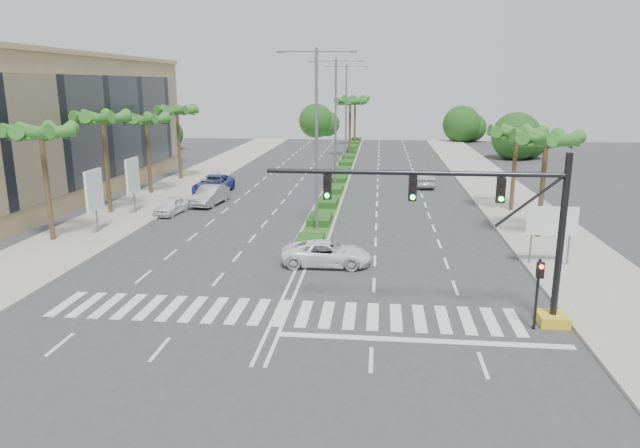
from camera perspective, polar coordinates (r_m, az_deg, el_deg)
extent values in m
plane|color=#333335|center=(25.44, -3.86, -8.85)|extent=(160.00, 160.00, 0.00)
cube|color=gray|center=(45.56, 19.91, 0.69)|extent=(6.00, 120.00, 0.15)
cube|color=gray|center=(48.23, -17.78, 1.55)|extent=(6.00, 120.00, 0.15)
cube|color=gray|center=(68.92, 2.51, 5.75)|extent=(2.20, 75.00, 0.20)
cube|color=#204E1A|center=(68.90, 2.51, 5.85)|extent=(1.80, 75.00, 0.04)
cube|color=tan|center=(57.73, -25.80, 8.73)|extent=(12.00, 36.00, 12.00)
cube|color=gold|center=(26.08, 22.22, -8.79)|extent=(1.20, 1.20, 0.45)
cylinder|color=black|center=(25.01, 22.94, -1.40)|extent=(0.28, 0.28, 7.00)
cylinder|color=black|center=(23.41, 9.33, 5.06)|extent=(12.00, 0.20, 0.20)
cylinder|color=black|center=(24.31, 20.12, 2.08)|extent=(2.53, 0.12, 2.15)
cube|color=black|center=(23.98, 17.65, 3.22)|extent=(0.32, 0.24, 1.00)
cylinder|color=#19E533|center=(23.90, 17.66, 2.40)|extent=(0.20, 0.06, 0.20)
cube|color=black|center=(23.52, 9.27, 3.49)|extent=(0.32, 0.24, 1.00)
cylinder|color=#19E533|center=(23.44, 9.25, 2.66)|extent=(0.20, 0.06, 0.20)
cube|color=black|center=(23.57, 0.73, 3.70)|extent=(0.32, 0.24, 1.00)
cylinder|color=#19E533|center=(23.49, 0.69, 2.87)|extent=(0.20, 0.06, 0.20)
cylinder|color=black|center=(24.85, 20.86, -6.63)|extent=(0.12, 0.12, 3.00)
cube|color=black|center=(24.36, 21.17, -4.32)|extent=(0.28, 0.22, 0.65)
cylinder|color=red|center=(24.19, 21.28, -4.01)|extent=(0.18, 0.05, 0.18)
cylinder|color=slate|center=(33.29, 20.36, -1.65)|extent=(0.10, 0.10, 2.80)
cylinder|color=slate|center=(33.85, 23.63, -1.71)|extent=(0.10, 0.10, 2.80)
cube|color=#0C6638|center=(33.28, 22.19, 0.31)|extent=(2.60, 0.08, 1.50)
cube|color=white|center=(33.23, 22.22, 0.29)|extent=(2.70, 0.02, 1.60)
cylinder|color=slate|center=(40.62, -21.46, 0.94)|extent=(0.12, 0.12, 2.80)
cube|color=white|center=(40.32, -21.66, 3.16)|extent=(0.18, 2.10, 2.70)
cube|color=#D8594C|center=(40.32, -21.66, 3.16)|extent=(0.12, 2.00, 2.60)
cylinder|color=slate|center=(45.90, -18.08, 2.62)|extent=(0.12, 0.12, 2.80)
cube|color=white|center=(45.64, -18.23, 4.59)|extent=(0.18, 2.10, 2.70)
cube|color=#D8594C|center=(45.64, -18.23, 4.59)|extent=(0.12, 2.00, 2.60)
cylinder|color=brown|center=(39.51, -25.62, 3.31)|extent=(0.32, 0.32, 7.00)
sphere|color=brown|center=(39.11, -26.14, 8.20)|extent=(0.70, 0.70, 0.70)
cone|color=#236720|center=(38.55, -24.73, 8.14)|extent=(0.90, 3.62, 1.50)
cone|color=#236720|center=(39.50, -24.62, 8.26)|extent=(3.39, 2.96, 1.50)
cone|color=#236720|center=(40.16, -25.63, 8.23)|extent=(3.73, 1.68, 1.50)
cone|color=#236720|center=(40.05, -26.98, 8.07)|extent=(2.38, 3.65, 1.50)
cone|color=#236720|center=(39.25, -27.73, 7.90)|extent=(2.38, 3.65, 1.50)
cone|color=#236720|center=(38.35, -27.28, 7.84)|extent=(3.73, 1.68, 1.50)
cone|color=#236720|center=(38.03, -25.92, 7.95)|extent=(3.39, 2.96, 1.50)
cylinder|color=brown|center=(46.39, -20.56, 5.42)|extent=(0.32, 0.32, 7.40)
sphere|color=brown|center=(46.06, -20.95, 9.85)|extent=(0.70, 0.70, 0.70)
cone|color=#236720|center=(45.58, -19.68, 9.79)|extent=(0.90, 3.62, 1.50)
cone|color=#236720|center=(46.53, -19.69, 9.86)|extent=(3.39, 2.96, 1.50)
cone|color=#236720|center=(47.13, -20.62, 9.82)|extent=(3.73, 1.68, 1.50)
cone|color=#236720|center=(46.94, -21.77, 9.71)|extent=(2.38, 3.65, 1.50)
cone|color=#236720|center=(46.09, -22.32, 9.60)|extent=(2.38, 3.65, 1.50)
cone|color=#236720|center=(45.22, -21.83, 9.59)|extent=(3.73, 1.68, 1.50)
cone|color=#236720|center=(44.99, -20.64, 9.67)|extent=(3.39, 2.96, 1.50)
cylinder|color=brown|center=(53.64, -16.78, 6.42)|extent=(0.32, 0.32, 6.80)
sphere|color=brown|center=(53.35, -17.03, 9.93)|extent=(0.70, 0.70, 0.70)
cone|color=#236720|center=(52.94, -15.91, 9.87)|extent=(0.90, 3.62, 1.50)
cone|color=#236720|center=(53.89, -15.98, 9.93)|extent=(3.39, 2.96, 1.50)
cone|color=#236720|center=(54.44, -16.82, 9.91)|extent=(3.73, 1.68, 1.50)
cone|color=#236720|center=(54.18, -17.80, 9.82)|extent=(2.38, 3.65, 1.50)
cone|color=#236720|center=(53.31, -18.21, 9.74)|extent=(2.38, 3.65, 1.50)
cone|color=#236720|center=(52.47, -17.72, 9.72)|extent=(3.73, 1.68, 1.50)
cone|color=#236720|center=(52.30, -16.68, 9.78)|extent=(3.39, 2.96, 1.50)
cylinder|color=brown|center=(61.03, -13.92, 7.63)|extent=(0.32, 0.32, 7.20)
sphere|color=brown|center=(60.77, -14.11, 10.90)|extent=(0.70, 0.70, 0.70)
cone|color=#236720|center=(60.41, -13.11, 10.85)|extent=(0.90, 3.62, 1.50)
cone|color=#236720|center=(61.36, -13.22, 10.88)|extent=(3.39, 2.96, 1.50)
cone|color=#236720|center=(61.87, -13.98, 10.86)|extent=(3.73, 1.68, 1.50)
cone|color=#236720|center=(61.57, -14.84, 10.80)|extent=(2.38, 3.65, 1.50)
cone|color=#236720|center=(60.68, -15.16, 10.74)|extent=(2.38, 3.65, 1.50)
cone|color=#236720|center=(59.86, -14.68, 10.74)|extent=(3.73, 1.68, 1.50)
cone|color=#236720|center=(59.74, -13.76, 10.78)|extent=(3.39, 2.96, 1.50)
cylinder|color=brown|center=(39.08, 21.33, 3.25)|extent=(0.32, 0.32, 6.50)
sphere|color=brown|center=(38.68, 21.74, 7.84)|extent=(0.70, 0.70, 0.70)
cone|color=#236720|center=(39.00, 23.29, 7.59)|extent=(0.90, 3.62, 1.50)
cone|color=#236720|center=(39.70, 22.36, 7.77)|extent=(3.39, 2.96, 1.50)
cone|color=#236720|center=(39.65, 20.97, 7.88)|extent=(3.73, 1.68, 1.50)
cone|color=#236720|center=(38.89, 20.12, 7.85)|extent=(2.38, 3.65, 1.50)
cone|color=#236720|center=(37.97, 20.46, 7.70)|extent=(2.38, 3.65, 1.50)
cone|color=#236720|center=(37.59, 21.79, 7.53)|extent=(3.73, 1.68, 1.50)
cone|color=#236720|center=(38.06, 23.07, 7.48)|extent=(3.39, 2.96, 1.50)
cylinder|color=brown|center=(46.77, 18.81, 4.88)|extent=(0.32, 0.32, 6.20)
sphere|color=brown|center=(46.43, 19.10, 8.53)|extent=(0.70, 0.70, 0.70)
cone|color=#236720|center=(46.70, 20.42, 8.33)|extent=(0.90, 3.62, 1.50)
cone|color=#236720|center=(47.43, 19.68, 8.46)|extent=(3.39, 2.96, 1.50)
cone|color=#236720|center=(47.43, 18.52, 8.55)|extent=(3.73, 1.68, 1.50)
cone|color=#236720|center=(46.69, 17.77, 8.54)|extent=(2.38, 3.65, 1.50)
cone|color=#236720|center=(45.76, 18.00, 8.42)|extent=(2.38, 3.65, 1.50)
cone|color=#236720|center=(45.34, 19.09, 8.30)|extent=(3.73, 1.68, 1.50)
cone|color=#236720|center=(45.76, 20.17, 8.25)|extent=(3.39, 2.96, 1.50)
cylinder|color=brown|center=(78.45, 3.00, 9.42)|extent=(0.32, 0.32, 7.50)
sphere|color=brown|center=(78.25, 3.03, 12.08)|extent=(0.70, 0.70, 0.70)
cone|color=#236720|center=(78.20, 3.86, 12.00)|extent=(0.90, 3.62, 1.50)
cone|color=#236720|center=(79.08, 3.57, 12.02)|extent=(3.39, 2.96, 1.50)
cone|color=#236720|center=(79.34, 2.89, 12.04)|extent=(3.73, 1.68, 1.50)
cone|color=#236720|center=(78.79, 2.32, 12.03)|extent=(2.38, 3.65, 1.50)
cone|color=#236720|center=(77.84, 2.27, 12.01)|extent=(2.38, 3.65, 1.50)
cone|color=#236720|center=(77.20, 2.80, 11.99)|extent=(3.73, 1.68, 1.50)
cone|color=#236720|center=(77.36, 3.52, 11.98)|extent=(3.39, 2.96, 1.50)
cylinder|color=brown|center=(93.39, 3.50, 10.12)|extent=(0.32, 0.32, 7.50)
sphere|color=brown|center=(93.23, 3.53, 12.36)|extent=(0.70, 0.70, 0.70)
cone|color=#236720|center=(93.19, 4.23, 12.29)|extent=(0.90, 3.62, 1.50)
cone|color=#236720|center=(94.06, 3.99, 12.31)|extent=(3.39, 2.96, 1.50)
cone|color=#236720|center=(94.31, 3.41, 12.32)|extent=(3.73, 1.68, 1.50)
cone|color=#236720|center=(93.75, 2.93, 12.32)|extent=(2.38, 3.65, 1.50)
cone|color=#236720|center=(92.80, 2.89, 12.30)|extent=(2.38, 3.65, 1.50)
cone|color=#236720|center=(92.17, 3.35, 12.28)|extent=(3.73, 1.68, 1.50)
cone|color=#236720|center=(92.34, 3.94, 12.28)|extent=(3.39, 2.96, 1.50)
cylinder|color=slate|center=(37.53, -0.35, 8.04)|extent=(0.20, 0.20, 12.00)
cylinder|color=slate|center=(37.54, -2.27, 16.89)|extent=(2.40, 0.10, 0.10)
cylinder|color=slate|center=(37.27, 1.55, 16.92)|extent=(2.40, 0.10, 0.10)
cube|color=slate|center=(37.71, -4.00, 16.78)|extent=(0.50, 0.25, 0.12)
cube|color=slate|center=(37.20, 3.31, 16.83)|extent=(0.50, 0.25, 0.12)
cylinder|color=slate|center=(53.40, 1.57, 9.77)|extent=(0.20, 0.20, 12.00)
cylinder|color=slate|center=(53.41, 0.28, 16.00)|extent=(2.40, 0.10, 0.10)
cylinder|color=slate|center=(53.22, 2.95, 15.99)|extent=(2.40, 0.10, 0.10)
cube|color=slate|center=(53.53, -0.94, 15.94)|extent=(0.50, 0.25, 0.12)
cube|color=slate|center=(53.17, 4.18, 15.92)|extent=(0.50, 0.25, 0.12)
cylinder|color=slate|center=(69.33, 2.62, 10.70)|extent=(0.20, 0.20, 12.00)
cylinder|color=slate|center=(69.34, 1.64, 15.51)|extent=(2.40, 0.10, 0.10)
cylinder|color=slate|center=(69.19, 3.70, 15.49)|extent=(2.40, 0.10, 0.10)
cube|color=slate|center=(69.43, 0.70, 15.47)|extent=(0.50, 0.25, 0.12)
cube|color=slate|center=(69.15, 4.64, 15.43)|extent=(0.50, 0.25, 0.12)
imported|color=white|center=(45.43, -14.67, 1.77)|extent=(1.95, 3.93, 1.29)
imported|color=#A0A0A5|center=(48.23, -10.95, 2.83)|extent=(2.23, 4.96, 1.58)
imported|color=#303D94|center=(53.21, -10.61, 3.91)|extent=(2.76, 5.95, 1.65)
imported|color=white|center=(54.12, -10.51, 4.04)|extent=(2.32, 5.49, 1.58)
imported|color=white|center=(31.54, 0.69, -2.95)|extent=(4.96, 2.35, 1.37)
imported|color=#A09FA3|center=(56.70, 10.37, 4.48)|extent=(1.83, 4.80, 1.56)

